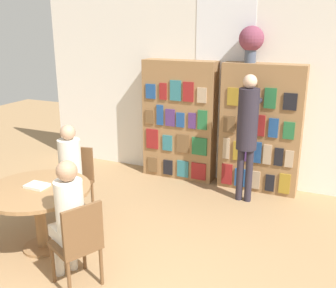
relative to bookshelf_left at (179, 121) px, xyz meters
The scene contains 11 objects.
wall_back 0.88m from the bookshelf_left, 16.62° to the left, with size 6.40×0.07×3.00m.
bookshelf_left is the anchor object (origin of this frame).
bookshelf_right 1.30m from the bookshelf_left, ahead, with size 1.18×0.34×1.91m.
flower_vase 1.67m from the bookshelf_left, ahead, with size 0.36×0.36×0.51m.
reading_table 2.77m from the bookshelf_left, 102.01° to the right, with size 1.15×1.15×0.74m.
chair_left_side 1.99m from the bookshelf_left, 112.30° to the right, with size 0.46×0.46×0.90m.
chair_far_side 3.13m from the bookshelf_left, 85.36° to the right, with size 0.53×0.53×0.90m.
seated_reader_left 2.10m from the bookshelf_left, 109.70° to the right, with size 0.34×0.40×1.26m.
seated_reader_right 3.02m from the bookshelf_left, 88.29° to the right, with size 0.41×0.38×1.26m.
librarian_standing 1.32m from the bookshelf_left, 22.41° to the right, with size 0.28×0.55×1.81m.
open_book_on_table 2.74m from the bookshelf_left, 102.54° to the right, with size 0.24×0.18×0.03m.
Camera 1 is at (1.68, -2.09, 2.46)m, focal length 42.00 mm.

